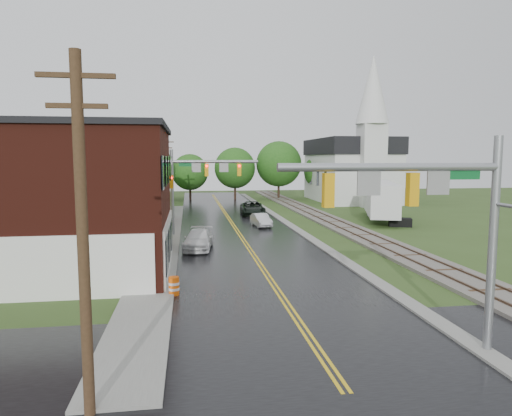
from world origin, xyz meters
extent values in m
plane|color=#31471B|center=(0.00, 0.00, 0.00)|extent=(160.00, 160.00, 0.00)
cube|color=black|center=(0.00, 30.00, 0.00)|extent=(10.00, 90.00, 0.02)
cube|color=black|center=(0.00, 2.00, 0.00)|extent=(60.00, 9.00, 0.02)
cube|color=gray|center=(5.40, 35.00, 0.00)|extent=(0.80, 70.00, 0.12)
cube|color=gray|center=(-6.20, 25.00, 0.00)|extent=(2.40, 50.00, 0.12)
cube|color=#45160E|center=(-12.50, 15.00, 4.00)|extent=(14.00, 10.00, 8.00)
cube|color=silver|center=(-5.45, 15.00, 1.50)|extent=(0.10, 9.50, 3.00)
cube|color=black|center=(-12.50, 15.00, 8.15)|extent=(14.30, 10.30, 0.30)
cube|color=tan|center=(-11.00, 26.00, 3.20)|extent=(8.00, 7.00, 6.40)
cube|color=#3F0F0C|center=(-10.00, 35.00, 2.20)|extent=(7.00, 6.00, 4.40)
cube|color=silver|center=(20.00, 55.00, 3.50)|extent=(10.00, 16.00, 7.00)
cube|color=black|center=(20.00, 55.00, 8.20)|extent=(10.40, 16.40, 2.40)
cube|color=silver|center=(20.00, 47.00, 5.50)|extent=(3.20, 3.20, 11.00)
cone|color=silver|center=(20.00, 47.00, 15.50)|extent=(4.40, 4.40, 9.00)
cube|color=#59544C|center=(10.00, 35.00, 0.10)|extent=(3.20, 80.00, 0.20)
cube|color=#4C3828|center=(9.28, 35.00, 0.24)|extent=(0.10, 80.00, 0.12)
cube|color=#4C3828|center=(10.72, 35.00, 0.24)|extent=(0.10, 80.00, 0.12)
cylinder|color=gray|center=(5.60, 2.00, 3.60)|extent=(0.28, 0.28, 7.20)
cylinder|color=gray|center=(2.00, 2.00, 6.20)|extent=(7.20, 0.26, 0.26)
cube|color=orange|center=(2.72, 2.00, 5.50)|extent=(0.32, 0.30, 1.05)
cube|color=orange|center=(-0.02, 2.00, 5.50)|extent=(0.32, 0.30, 1.05)
cube|color=gray|center=(3.58, 2.00, 5.70)|extent=(0.75, 0.06, 0.75)
cube|color=gray|center=(1.28, 2.00, 5.70)|extent=(0.75, 0.06, 0.75)
cube|color=#0C5926|center=(4.30, 2.00, 5.95)|extent=(1.40, 0.04, 0.30)
cylinder|color=gray|center=(-5.60, 27.00, 3.60)|extent=(0.28, 0.28, 7.20)
cylinder|color=gray|center=(-2.00, 27.00, 6.20)|extent=(7.20, 0.26, 0.26)
cube|color=orange|center=(-2.72, 27.00, 5.50)|extent=(0.32, 0.30, 1.05)
cube|color=orange|center=(0.02, 27.00, 5.50)|extent=(0.32, 0.30, 1.05)
cube|color=gray|center=(-3.58, 27.00, 5.70)|extent=(0.75, 0.06, 0.75)
cube|color=gray|center=(-1.28, 27.00, 5.70)|extent=(0.75, 0.06, 0.75)
cube|color=#0C5926|center=(-4.30, 27.00, 5.95)|extent=(1.40, 0.04, 0.30)
sphere|color=#FF0C0C|center=(-2.72, 26.82, 5.83)|extent=(0.20, 0.20, 0.20)
cylinder|color=#382616|center=(-6.80, 0.00, 4.50)|extent=(0.28, 0.28, 9.00)
cube|color=#382616|center=(-6.80, 0.00, 8.40)|extent=(1.80, 0.12, 0.12)
cube|color=#382616|center=(-6.80, 0.00, 7.70)|extent=(1.40, 0.12, 0.12)
cylinder|color=#382616|center=(-6.80, 22.00, 4.50)|extent=(0.28, 0.28, 9.00)
cube|color=#382616|center=(-6.80, 22.00, 8.40)|extent=(1.80, 0.12, 0.12)
cube|color=#382616|center=(-6.80, 22.00, 7.70)|extent=(1.40, 0.12, 0.12)
cylinder|color=#382616|center=(-6.80, 44.00, 4.50)|extent=(0.28, 0.28, 9.00)
cube|color=#382616|center=(-6.80, 44.00, 8.40)|extent=(1.80, 0.12, 0.12)
cube|color=#382616|center=(-6.80, 44.00, 7.70)|extent=(1.40, 0.12, 0.12)
cylinder|color=black|center=(-18.00, 32.00, 1.71)|extent=(0.36, 0.36, 3.42)
sphere|color=#204F16|center=(-18.00, 32.00, 5.89)|extent=(7.60, 7.60, 7.60)
sphere|color=#204F16|center=(-17.40, 31.60, 5.23)|extent=(5.32, 5.32, 5.32)
cylinder|color=black|center=(-14.00, 40.00, 1.35)|extent=(0.36, 0.36, 2.70)
sphere|color=#204F16|center=(-14.00, 40.00, 4.65)|extent=(6.00, 6.00, 6.00)
sphere|color=#204F16|center=(-13.40, 39.60, 4.12)|extent=(4.20, 4.20, 4.20)
cylinder|color=black|center=(-9.00, 46.00, 1.44)|extent=(0.36, 0.36, 2.88)
sphere|color=#204F16|center=(-9.00, 46.00, 4.96)|extent=(6.40, 6.40, 6.40)
sphere|color=#204F16|center=(-8.40, 45.60, 4.40)|extent=(4.48, 4.48, 4.48)
imported|color=black|center=(2.90, 39.49, 0.78)|extent=(2.92, 5.79, 1.57)
imported|color=#B5B6BA|center=(2.52, 31.01, 0.61)|extent=(1.73, 3.85, 1.23)
imported|color=white|center=(-3.61, 20.92, 0.68)|extent=(2.53, 4.91, 1.36)
cube|color=black|center=(15.68, 29.15, 0.40)|extent=(2.34, 1.79, 0.80)
cylinder|color=gray|center=(15.68, 37.10, 0.40)|extent=(0.16, 0.16, 0.80)
cube|color=silver|center=(15.68, 33.92, 2.39)|extent=(6.65, 12.93, 3.18)
cylinder|color=#F85B0B|center=(-5.00, 10.00, 0.44)|extent=(0.54, 0.54, 0.89)
camera|label=1|loc=(-4.23, -11.41, 6.47)|focal=32.00mm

